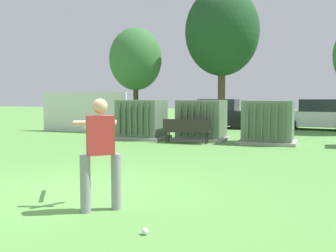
% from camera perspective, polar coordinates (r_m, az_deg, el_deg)
% --- Properties ---
extents(ground_plane, '(96.00, 96.00, 0.00)m').
position_cam_1_polar(ground_plane, '(7.37, -12.97, -9.65)').
color(ground_plane, '#5B9947').
extents(fence_panel, '(4.80, 0.12, 2.00)m').
position_cam_1_polar(fence_panel, '(19.73, -12.34, 2.04)').
color(fence_panel, silver).
rests_on(fence_panel, ground).
extents(transformer_west, '(2.10, 1.70, 1.62)m').
position_cam_1_polar(transformer_west, '(16.26, -3.90, 0.90)').
color(transformer_west, '#9E9B93').
rests_on(transformer_west, ground).
extents(transformer_mid_west, '(2.10, 1.70, 1.62)m').
position_cam_1_polar(transformer_mid_west, '(15.77, 4.95, 0.79)').
color(transformer_mid_west, '#9E9B93').
rests_on(transformer_mid_west, ground).
extents(transformer_mid_east, '(2.10, 1.70, 1.62)m').
position_cam_1_polar(transformer_mid_east, '(15.04, 14.52, 0.49)').
color(transformer_mid_east, '#9E9B93').
rests_on(transformer_mid_east, ground).
extents(park_bench, '(1.81, 0.47, 0.92)m').
position_cam_1_polar(park_bench, '(14.63, 2.72, -0.47)').
color(park_bench, '#2D2823').
rests_on(park_bench, ground).
extents(batter, '(1.28, 1.36, 1.74)m').
position_cam_1_polar(batter, '(6.10, -10.00, -3.20)').
color(batter, gray).
rests_on(batter, ground).
extents(sports_ball, '(0.09, 0.09, 0.09)m').
position_cam_1_polar(sports_ball, '(5.16, -3.39, -15.20)').
color(sports_ball, white).
rests_on(sports_ball, ground).
extents(tree_left, '(2.93, 2.93, 5.60)m').
position_cam_1_polar(tree_left, '(22.07, -4.80, 9.74)').
color(tree_left, '#4C3828').
rests_on(tree_left, ground).
extents(tree_center_left, '(3.99, 3.99, 7.63)m').
position_cam_1_polar(tree_center_left, '(21.68, 7.96, 13.52)').
color(tree_center_left, brown).
rests_on(tree_center_left, ground).
extents(parked_car_leftmost, '(4.23, 1.97, 1.62)m').
position_cam_1_polar(parked_car_leftmost, '(22.17, 7.14, 1.71)').
color(parked_car_leftmost, black).
rests_on(parked_car_leftmost, ground).
extents(parked_car_left_of_center, '(4.35, 2.23, 1.62)m').
position_cam_1_polar(parked_car_left_of_center, '(22.15, 21.33, 1.44)').
color(parked_car_left_of_center, silver).
rests_on(parked_car_left_of_center, ground).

